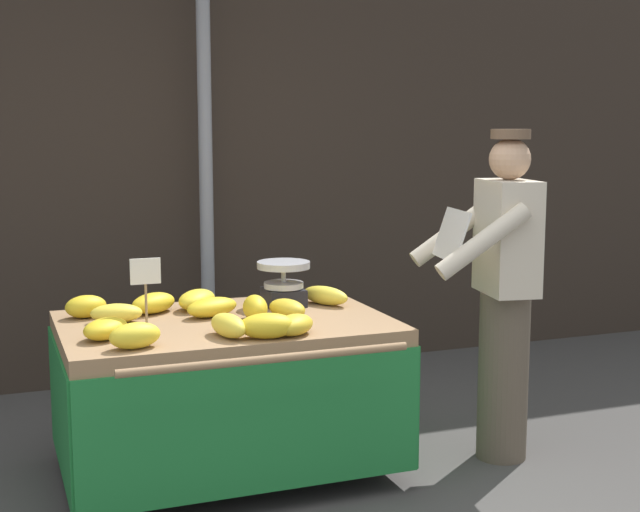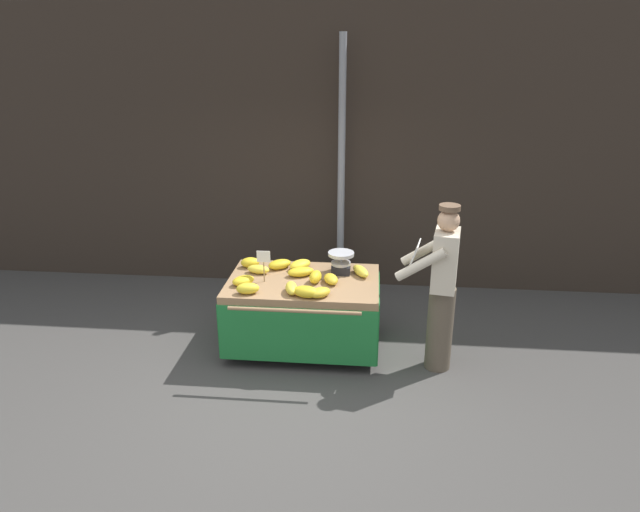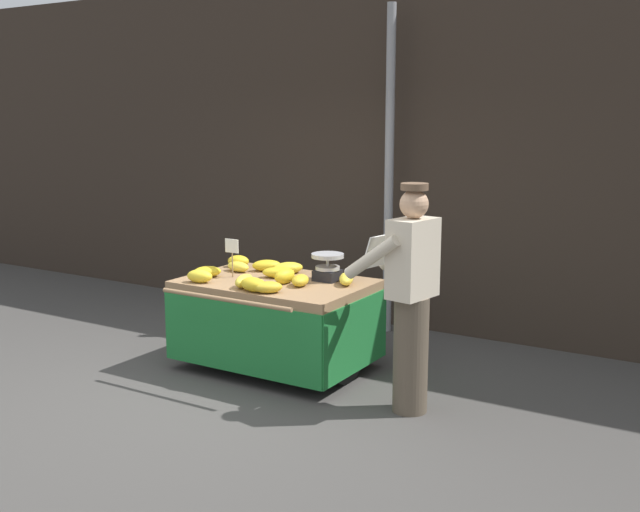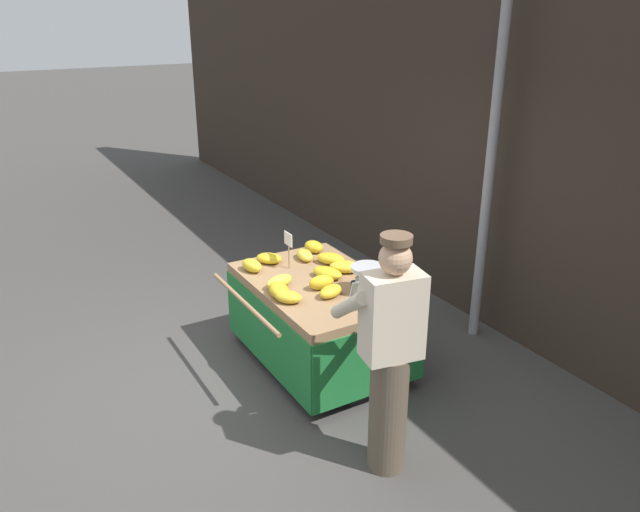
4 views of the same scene
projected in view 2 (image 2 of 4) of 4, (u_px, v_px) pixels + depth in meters
name	position (u px, v px, depth m)	size (l,w,h in m)	color
ground_plane	(282.00, 397.00, 5.29)	(60.00, 60.00, 0.00)	#423F3D
back_wall	(314.00, 150.00, 7.36)	(16.00, 0.24, 3.63)	#332821
street_pole	(341.00, 171.00, 7.06)	(0.09, 0.09, 3.25)	gray
banana_cart	(304.00, 298.00, 5.99)	(1.60, 1.26, 0.79)	#93704C
weighing_scale	(341.00, 262.00, 6.06)	(0.28, 0.28, 0.23)	black
price_sign	(264.00, 259.00, 5.78)	(0.14, 0.01, 0.34)	#997A51
banana_bunch_0	(306.00, 292.00, 5.48)	(0.15, 0.26, 0.11)	gold
banana_bunch_1	(243.00, 281.00, 5.77)	(0.16, 0.24, 0.09)	gold
banana_bunch_2	(331.00, 279.00, 5.80)	(0.14, 0.23, 0.10)	gold
banana_bunch_3	(315.00, 277.00, 5.82)	(0.12, 0.22, 0.13)	gold
banana_bunch_4	(248.00, 288.00, 5.56)	(0.13, 0.23, 0.11)	yellow
banana_bunch_5	(291.00, 288.00, 5.58)	(0.11, 0.26, 0.11)	yellow
banana_bunch_6	(320.00, 292.00, 5.49)	(0.15, 0.23, 0.09)	gold
banana_bunch_7	(280.00, 264.00, 6.19)	(0.15, 0.27, 0.10)	gold
banana_bunch_8	(301.00, 272.00, 5.99)	(0.15, 0.29, 0.10)	gold
banana_bunch_9	(258.00, 269.00, 6.06)	(0.13, 0.25, 0.09)	yellow
banana_bunch_10	(300.00, 265.00, 6.18)	(0.16, 0.27, 0.10)	yellow
banana_bunch_11	(361.00, 271.00, 6.01)	(0.12, 0.30, 0.10)	yellow
banana_bunch_12	(250.00, 263.00, 6.23)	(0.15, 0.21, 0.11)	gold
vendor_person	(441.00, 288.00, 5.49)	(0.63, 0.58, 1.71)	brown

